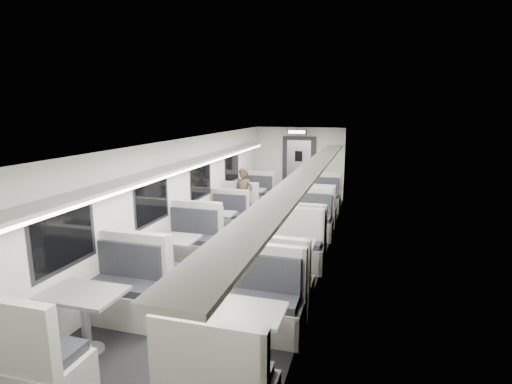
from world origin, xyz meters
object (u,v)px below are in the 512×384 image
Objects in this scene: booth_left_d at (86,322)px; booth_right_a at (319,204)px; booth_right_c at (286,263)px; exit_sign at (297,132)px; booth_left_a at (250,201)px; vestibule_door at (299,168)px; booth_right_b at (304,232)px; passenger at (243,196)px; booth_right_d at (244,340)px; booth_left_c at (172,258)px; booth_left_b at (217,227)px.

booth_left_d is 1.12× the size of booth_right_a.
booth_right_c is 6.74m from exit_sign.
booth_left_a is 0.98× the size of vestibule_door.
passenger is (-1.85, 1.49, 0.36)m from booth_right_b.
vestibule_door is at bearing 101.35° from booth_right_b.
booth_right_d is 1.07× the size of vestibule_door.
booth_right_b is at bearing 65.93° from booth_left_d.
booth_right_b reaches higher than booth_left_a.
vestibule_door is (1.00, 7.19, 0.63)m from booth_left_c.
passenger reaches higher than booth_left_c.
booth_left_d is 1.02× the size of booth_right_c.
booth_left_c is 0.97× the size of booth_left_d.
booth_left_a is at bearing -118.17° from exit_sign.
booth_left_c is 3.72m from passenger.
booth_right_c is 3.70× the size of exit_sign.
booth_left_d is 7.48m from booth_right_a.
booth_left_c is 1.08× the size of vestibule_door.
booth_right_b is at bearing -78.65° from vestibule_door.
passenger is at bearing -82.55° from booth_left_a.
vestibule_door is at bearing 90.00° from exit_sign.
booth_left_b is (0.00, -2.64, -0.02)m from booth_left_a.
booth_left_a is 0.91× the size of booth_left_c.
booth_right_c is 2.38m from booth_right_d.
booth_right_b is 4.97m from exit_sign.
booth_left_d is at bearing -105.52° from booth_right_a.
exit_sign is at bearing 83.64° from booth_left_d.
booth_left_c reaches higher than booth_left_b.
booth_right_c is at bearing -66.19° from booth_left_a.
vestibule_door reaches higher than booth_left_d.
exit_sign reaches higher than booth_left_d.
booth_right_d is at bearing -46.09° from booth_left_c.
booth_left_d is at bearing -90.00° from booth_left_b.
booth_left_d is at bearing -174.53° from booth_right_d.
vestibule_door is at bearing 88.33° from passenger.
booth_left_d is 3.26m from booth_right_c.
booth_left_a is at bearing 90.00° from booth_left_d.
booth_right_c reaches higher than booth_left_b.
booth_left_c is at bearing -98.49° from exit_sign.
booth_left_d is at bearing -96.36° from exit_sign.
booth_left_c is at bearing 133.91° from booth_right_d.
booth_left_b is 2.20m from booth_left_c.
booth_right_b reaches higher than booth_right_a.
booth_right_d is at bearing 5.47° from booth_left_d.
exit_sign is (-1.00, 4.49, 1.88)m from booth_right_b.
booth_left_b is 0.84× the size of booth_left_d.
passenger is (0.15, 5.97, 0.34)m from booth_left_d.
booth_right_b is at bearing 90.00° from booth_right_d.
passenger is at bearing -146.29° from booth_right_a.
booth_right_a is 1.39× the size of passenger.
booth_right_a is 7.01m from booth_right_d.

